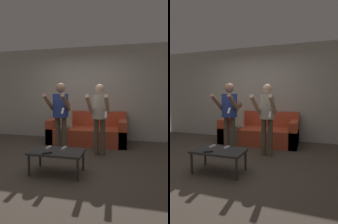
{
  "view_description": "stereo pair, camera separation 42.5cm",
  "coord_description": "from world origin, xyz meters",
  "views": [
    {
      "loc": [
        1.1,
        -3.17,
        1.28
      ],
      "look_at": [
        0.22,
        0.97,
        0.89
      ],
      "focal_mm": 28.0,
      "sensor_mm": 36.0,
      "label": 1
    },
    {
      "loc": [
        1.51,
        -3.06,
        1.28
      ],
      "look_at": [
        0.22,
        0.97,
        0.89
      ],
      "focal_mm": 28.0,
      "sensor_mm": 36.0,
      "label": 2
    }
  ],
  "objects": [
    {
      "name": "couch",
      "position": [
        0.22,
        1.47,
        0.28
      ],
      "size": [
        2.07,
        0.9,
        0.84
      ],
      "color": "#C64C2D",
      "rests_on": "ground_plane"
    },
    {
      "name": "person_standing_left",
      "position": [
        -0.22,
        0.5,
        0.98
      ],
      "size": [
        0.47,
        0.65,
        1.56
      ],
      "color": "brown",
      "rests_on": "ground_plane"
    },
    {
      "name": "remote_mid",
      "position": [
        -0.12,
        -0.4,
        0.39
      ],
      "size": [
        0.05,
        0.15,
        0.02
      ],
      "color": "white",
      "rests_on": "coffee_table"
    },
    {
      "name": "wall_back",
      "position": [
        0.0,
        1.95,
        1.35
      ],
      "size": [
        6.4,
        0.06,
        2.7
      ],
      "color": "#B7B2A8",
      "rests_on": "ground_plane"
    },
    {
      "name": "remote_far",
      "position": [
        0.16,
        -0.38,
        0.39
      ],
      "size": [
        0.06,
        0.15,
        0.02
      ],
      "color": "white",
      "rests_on": "coffee_table"
    },
    {
      "name": "person_standing_right",
      "position": [
        0.66,
        0.49,
        0.94
      ],
      "size": [
        0.43,
        0.72,
        1.52
      ],
      "color": "brown",
      "rests_on": "ground_plane"
    },
    {
      "name": "ground_plane",
      "position": [
        0.0,
        0.0,
        0.0
      ],
      "size": [
        14.0,
        14.0,
        0.0
      ],
      "primitive_type": "plane",
      "color": "#4C4238"
    },
    {
      "name": "coffee_table",
      "position": [
        0.08,
        -0.52,
        0.34
      ],
      "size": [
        0.88,
        0.47,
        0.38
      ],
      "color": "#2D2D2D",
      "rests_on": "ground_plane"
    },
    {
      "name": "remote_near",
      "position": [
        -0.02,
        -0.69,
        0.39
      ],
      "size": [
        0.14,
        0.12,
        0.02
      ],
      "color": "black",
      "rests_on": "coffee_table"
    },
    {
      "name": "person_seated",
      "position": [
        -0.34,
        1.26,
        0.63
      ],
      "size": [
        0.33,
        0.54,
        1.15
      ],
      "color": "#6B6051",
      "rests_on": "ground_plane"
    }
  ]
}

